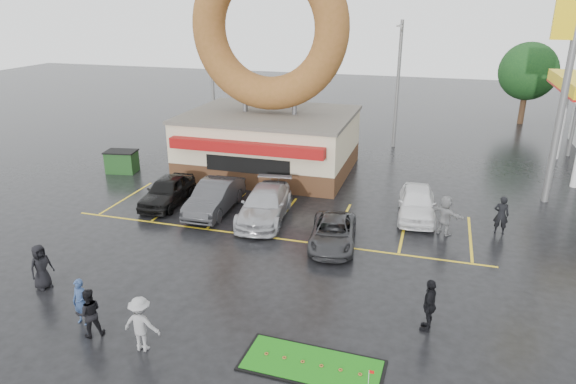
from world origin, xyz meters
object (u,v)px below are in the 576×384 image
(car_black, at_px, (167,191))
(car_white, at_px, (417,203))
(donut_shop, at_px, (269,100))
(shell_sign, at_px, (570,62))
(putting_green, at_px, (312,365))
(streetlight_left, at_px, (212,76))
(car_dgrey, at_px, (215,197))
(person_cameraman, at_px, (429,305))
(car_silver, at_px, (265,204))
(car_grey, at_px, (333,233))
(streetlight_mid, at_px, (398,82))
(dumpster, at_px, (122,162))
(person_blue, at_px, (81,302))

(car_black, bearing_deg, car_white, 5.01)
(donut_shop, distance_m, car_black, 8.73)
(shell_sign, xyz_separation_m, putting_green, (-8.80, -16.62, -7.34))
(shell_sign, height_order, car_black, shell_sign)
(streetlight_left, height_order, car_dgrey, streetlight_left)
(shell_sign, relative_size, car_black, 2.43)
(donut_shop, relative_size, car_black, 3.09)
(streetlight_left, height_order, putting_green, streetlight_left)
(car_dgrey, distance_m, person_cameraman, 13.13)
(car_black, height_order, car_silver, car_silver)
(car_grey, distance_m, car_white, 5.44)
(streetlight_mid, bearing_deg, car_silver, -106.95)
(donut_shop, distance_m, car_grey, 11.91)
(shell_sign, bearing_deg, dumpster, -175.15)
(car_white, bearing_deg, person_cameraman, -88.12)
(shell_sign, bearing_deg, person_blue, -135.00)
(shell_sign, relative_size, putting_green, 2.47)
(streetlight_left, relative_size, car_silver, 1.71)
(car_silver, distance_m, putting_green, 11.19)
(donut_shop, bearing_deg, person_cameraman, -54.79)
(car_dgrey, distance_m, putting_green, 12.81)
(car_black, relative_size, car_grey, 1.04)
(streetlight_left, bearing_deg, person_cameraman, -51.25)
(streetlight_left, xyz_separation_m, car_grey, (13.10, -16.42, -4.20))
(car_black, height_order, car_white, car_white)
(streetlight_left, distance_m, dumpster, 11.00)
(shell_sign, bearing_deg, car_black, -162.27)
(car_grey, bearing_deg, car_black, 158.49)
(car_dgrey, bearing_deg, car_white, 10.84)
(dumpster, bearing_deg, car_grey, -32.78)
(streetlight_mid, xyz_separation_m, person_blue, (-7.70, -25.62, -3.97))
(shell_sign, distance_m, car_dgrey, 18.89)
(car_dgrey, relative_size, car_grey, 1.14)
(donut_shop, xyz_separation_m, person_blue, (-0.70, -17.67, -3.65))
(car_dgrey, bearing_deg, donut_shop, 84.49)
(car_grey, bearing_deg, putting_green, -90.02)
(streetlight_mid, relative_size, car_grey, 2.14)
(donut_shop, bearing_deg, shell_sign, -3.47)
(car_white, bearing_deg, car_black, -175.04)
(car_silver, distance_m, person_blue, 10.53)
(person_blue, bearing_deg, car_grey, 53.43)
(streetlight_left, bearing_deg, donut_shop, -44.78)
(shell_sign, height_order, streetlight_left, shell_sign)
(streetlight_mid, relative_size, car_black, 2.06)
(streetlight_left, xyz_separation_m, streetlight_mid, (14.00, 1.00, 0.00))
(car_black, xyz_separation_m, car_white, (12.79, 1.97, 0.01))
(donut_shop, distance_m, car_dgrey, 8.26)
(streetlight_mid, bearing_deg, shell_sign, -44.73)
(shell_sign, xyz_separation_m, person_cameraman, (-5.61, -13.74, -6.46))
(car_silver, bearing_deg, dumpster, 151.60)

